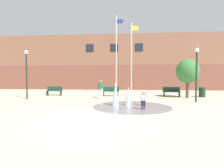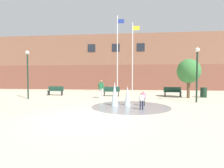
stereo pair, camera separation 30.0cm
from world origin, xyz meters
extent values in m
plane|color=#BCB299|center=(0.00, 0.00, 0.00)|extent=(100.00, 100.00, 0.00)
cube|color=brown|center=(0.00, 20.28, 1.80)|extent=(36.00, 6.00, 3.59)
cube|color=brown|center=(0.00, 20.28, 5.79)|extent=(36.00, 6.00, 4.39)
cube|color=#1E232D|center=(-3.50, 17.26, 6.01)|extent=(1.10, 0.06, 1.10)
cube|color=#1E232D|center=(0.00, 17.26, 6.01)|extent=(1.10, 0.06, 1.10)
cube|color=#1E232D|center=(3.50, 17.26, 6.01)|extent=(1.10, 0.06, 1.10)
cylinder|color=gray|center=(2.13, 3.41, 0.00)|extent=(4.92, 4.92, 0.01)
cone|color=silver|center=(1.92, 3.89, 0.64)|extent=(0.40, 0.40, 1.28)
cone|color=silver|center=(1.09, 3.71, 0.79)|extent=(0.45, 0.45, 1.58)
cube|color=#28282D|center=(-6.17, 9.34, 0.22)|extent=(0.06, 0.40, 0.44)
cube|color=#28282D|center=(-4.77, 9.34, 0.22)|extent=(0.06, 0.40, 0.44)
cube|color=#1E4233|center=(-5.47, 9.34, 0.47)|extent=(1.60, 0.44, 0.05)
cube|color=#1E4233|center=(-5.47, 9.54, 0.70)|extent=(1.60, 0.04, 0.42)
cube|color=#28282D|center=(-0.43, 9.25, 0.22)|extent=(0.06, 0.40, 0.44)
cube|color=#28282D|center=(0.97, 9.25, 0.22)|extent=(0.06, 0.40, 0.44)
cube|color=#1E4233|center=(0.27, 9.25, 0.47)|extent=(1.60, 0.44, 0.05)
cube|color=#1E4233|center=(0.27, 9.45, 0.70)|extent=(1.60, 0.04, 0.42)
cube|color=#28282D|center=(5.35, 9.21, 0.22)|extent=(0.06, 0.40, 0.44)
cube|color=#28282D|center=(6.75, 9.21, 0.22)|extent=(0.06, 0.40, 0.44)
cube|color=#1E4233|center=(6.05, 9.21, 0.47)|extent=(1.60, 0.44, 0.05)
cube|color=#1E4233|center=(6.05, 9.41, 0.70)|extent=(1.60, 0.04, 0.42)
cylinder|color=#1E233D|center=(2.68, 2.47, 0.26)|extent=(0.07, 0.07, 0.52)
cylinder|color=#1E233D|center=(2.82, 2.47, 0.26)|extent=(0.07, 0.07, 0.52)
cube|color=white|center=(2.75, 2.47, 0.69)|extent=(0.19, 0.24, 0.33)
sphere|color=#997051|center=(2.75, 2.47, 0.92)|extent=(0.13, 0.13, 0.13)
cylinder|color=white|center=(2.62, 2.47, 0.65)|extent=(0.05, 0.05, 0.34)
cylinder|color=white|center=(2.88, 2.47, 0.65)|extent=(0.05, 0.05, 0.34)
cylinder|color=#28282D|center=(2.88, 3.78, 0.26)|extent=(0.07, 0.07, 0.52)
cylinder|color=#28282D|center=(3.01, 3.78, 0.26)|extent=(0.07, 0.07, 0.52)
cube|color=pink|center=(2.94, 3.78, 0.69)|extent=(0.13, 0.21, 0.33)
sphere|color=tan|center=(2.94, 3.78, 0.92)|extent=(0.13, 0.13, 0.13)
cylinder|color=pink|center=(2.81, 3.78, 0.65)|extent=(0.05, 0.05, 0.34)
cylinder|color=pink|center=(3.08, 3.78, 0.65)|extent=(0.05, 0.05, 0.34)
cylinder|color=silver|center=(-0.54, 7.42, 0.42)|extent=(0.12, 0.12, 0.84)
cylinder|color=silver|center=(-0.32, 7.42, 0.42)|extent=(0.12, 0.12, 0.84)
cube|color=#237547|center=(-0.43, 7.42, 1.11)|extent=(0.26, 0.37, 0.54)
sphere|color=#997051|center=(-0.43, 7.42, 1.48)|extent=(0.21, 0.21, 0.21)
cylinder|color=#237547|center=(-0.64, 7.42, 1.05)|extent=(0.08, 0.08, 0.55)
cylinder|color=#237547|center=(-0.22, 7.42, 1.05)|extent=(0.08, 0.08, 0.55)
cylinder|color=silver|center=(0.65, 11.72, 4.29)|extent=(0.10, 0.10, 8.57)
cube|color=#233893|center=(1.05, 11.72, 7.95)|extent=(0.70, 0.02, 0.45)
cylinder|color=silver|center=(2.31, 11.72, 3.89)|extent=(0.10, 0.10, 7.78)
cube|color=yellow|center=(2.71, 11.72, 7.15)|extent=(0.70, 0.02, 0.45)
cylinder|color=#192D23|center=(-6.58, 6.42, 1.89)|extent=(0.12, 0.12, 3.77)
sphere|color=white|center=(-6.58, 6.42, 3.93)|extent=(0.32, 0.32, 0.32)
cylinder|color=#192D23|center=(6.96, 5.80, 1.84)|extent=(0.12, 0.12, 3.68)
sphere|color=white|center=(6.96, 5.80, 3.84)|extent=(0.32, 0.32, 0.32)
cylinder|color=#193323|center=(8.76, 9.10, 0.45)|extent=(0.56, 0.56, 0.90)
cylinder|color=brown|center=(7.21, 8.45, 0.66)|extent=(0.26, 0.26, 1.32)
ellipsoid|color=#387538|center=(7.21, 8.45, 2.38)|extent=(2.01, 2.01, 2.13)
camera|label=1|loc=(1.83, -7.61, 1.88)|focal=28.00mm
camera|label=2|loc=(2.13, -7.58, 1.88)|focal=28.00mm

